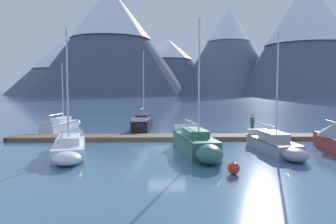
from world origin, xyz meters
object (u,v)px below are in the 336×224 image
(sailboat_mid_dock_starboard, at_px, (197,144))
(sailboat_nearest_berth, at_px, (63,125))
(sailboat_second_berth, at_px, (69,148))
(mooring_buoy_channel_marker, at_px, (234,168))
(sailboat_far_berth, at_px, (276,145))
(person_on_dock, at_px, (252,123))
(sailboat_mid_dock_port, at_px, (143,123))

(sailboat_mid_dock_starboard, bearing_deg, sailboat_nearest_berth, 135.68)
(sailboat_second_berth, xyz_separation_m, mooring_buoy_channel_marker, (8.95, -4.06, -0.21))
(sailboat_far_berth, relative_size, mooring_buoy_channel_marker, 11.52)
(sailboat_far_berth, bearing_deg, sailboat_nearest_berth, 146.08)
(sailboat_mid_dock_starboard, distance_m, person_on_dock, 8.01)
(sailboat_far_berth, xyz_separation_m, mooring_buoy_channel_marker, (-3.51, -4.97, -0.24))
(person_on_dock, bearing_deg, sailboat_second_berth, -151.04)
(sailboat_second_berth, xyz_separation_m, person_on_dock, (12.44, 6.88, 0.78))
(sailboat_mid_dock_port, xyz_separation_m, sailboat_far_berth, (9.19, -11.80, -0.13))
(sailboat_second_berth, xyz_separation_m, sailboat_far_berth, (12.46, 0.91, 0.03))
(sailboat_second_berth, height_order, sailboat_mid_dock_port, sailboat_mid_dock_port)
(sailboat_nearest_berth, relative_size, sailboat_far_berth, 1.02)
(sailboat_mid_dock_starboard, bearing_deg, person_on_dock, 52.38)
(sailboat_far_berth, relative_size, person_on_dock, 4.35)
(sailboat_nearest_berth, bearing_deg, sailboat_second_berth, -70.22)
(sailboat_far_berth, distance_m, mooring_buoy_channel_marker, 6.09)
(person_on_dock, height_order, mooring_buoy_channel_marker, person_on_dock)
(sailboat_mid_dock_port, xyz_separation_m, sailboat_mid_dock_starboard, (4.30, -12.15, -0.01))
(sailboat_nearest_berth, relative_size, person_on_dock, 4.43)
(sailboat_far_berth, bearing_deg, mooring_buoy_channel_marker, -125.22)
(person_on_dock, bearing_deg, sailboat_mid_dock_starboard, -127.62)
(sailboat_mid_dock_port, relative_size, person_on_dock, 4.50)
(sailboat_second_berth, bearing_deg, sailboat_far_berth, 4.18)
(mooring_buoy_channel_marker, bearing_deg, sailboat_mid_dock_starboard, 106.65)
(sailboat_second_berth, relative_size, sailboat_mid_dock_port, 0.98)
(sailboat_nearest_berth, height_order, sailboat_mid_dock_starboard, sailboat_mid_dock_starboard)
(sailboat_mid_dock_starboard, relative_size, person_on_dock, 4.74)
(sailboat_second_berth, relative_size, sailboat_far_berth, 1.01)
(sailboat_second_berth, relative_size, mooring_buoy_channel_marker, 11.65)
(sailboat_mid_dock_starboard, distance_m, sailboat_far_berth, 4.90)
(sailboat_mid_dock_port, bearing_deg, mooring_buoy_channel_marker, -71.28)
(person_on_dock, xyz_separation_m, mooring_buoy_channel_marker, (-3.49, -10.94, -0.98))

